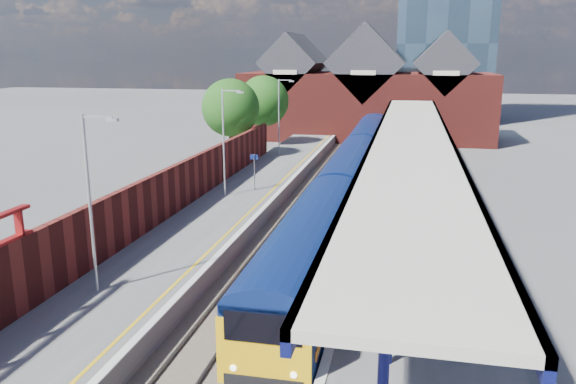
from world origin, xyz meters
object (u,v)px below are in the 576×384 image
(platform_sign, at_px, (254,166))
(train, at_px, (361,153))
(parked_car_dark, at_px, (468,271))
(lamp_post_d, at_px, (280,112))
(parked_car_silver, at_px, (433,263))
(lamp_post_b, at_px, (92,193))
(parked_car_blue, at_px, (437,276))
(lamp_post_c, at_px, (225,136))

(platform_sign, bearing_deg, train, 57.65)
(parked_car_dark, bearing_deg, lamp_post_d, 49.42)
(parked_car_dark, bearing_deg, platform_sign, 64.83)
(train, relative_size, parked_car_silver, 17.74)
(platform_sign, bearing_deg, parked_car_silver, -49.94)
(platform_sign, bearing_deg, parked_car_dark, -47.74)
(train, bearing_deg, lamp_post_b, -105.54)
(train, xyz_separation_m, parked_car_silver, (5.06, -24.00, -0.51))
(lamp_post_d, bearing_deg, train, -25.50)
(platform_sign, distance_m, parked_car_blue, 18.99)
(lamp_post_c, relative_size, parked_car_silver, 1.88)
(lamp_post_d, xyz_separation_m, platform_sign, (1.36, -14.00, -2.30))
(lamp_post_b, bearing_deg, train, 74.46)
(parked_car_silver, bearing_deg, train, -13.78)
(platform_sign, bearing_deg, lamp_post_d, 95.56)
(lamp_post_b, relative_size, parked_car_dark, 1.75)
(lamp_post_d, xyz_separation_m, parked_car_blue, (13.03, -28.95, -3.46))
(train, relative_size, lamp_post_b, 9.42)
(lamp_post_b, relative_size, parked_car_silver, 1.88)
(lamp_post_b, height_order, lamp_post_d, same)
(lamp_post_c, height_order, platform_sign, lamp_post_c)
(parked_car_dark, bearing_deg, lamp_post_c, 72.02)
(parked_car_silver, distance_m, parked_car_blue, 1.21)
(train, distance_m, parked_car_blue, 25.73)
(platform_sign, xyz_separation_m, parked_car_silver, (11.56, -13.75, -1.08))
(parked_car_silver, distance_m, parked_car_dark, 1.45)
(lamp_post_c, distance_m, parked_car_silver, 17.79)
(train, bearing_deg, parked_car_blue, -78.41)
(train, distance_m, platform_sign, 12.15)
(train, xyz_separation_m, parked_car_dark, (6.43, -24.47, -0.54))
(lamp_post_b, distance_m, platform_sign, 18.20)
(train, relative_size, platform_sign, 26.36)
(lamp_post_c, bearing_deg, lamp_post_d, 90.00)
(train, xyz_separation_m, lamp_post_b, (-7.86, -28.25, 2.87))
(train, bearing_deg, platform_sign, -122.35)
(platform_sign, height_order, parked_car_blue, platform_sign)
(lamp_post_d, xyz_separation_m, parked_car_dark, (14.28, -28.22, -3.41))
(train, distance_m, lamp_post_d, 9.16)
(lamp_post_c, bearing_deg, lamp_post_b, -90.00)
(train, distance_m, lamp_post_b, 29.46)
(lamp_post_b, height_order, parked_car_silver, lamp_post_b)
(lamp_post_d, bearing_deg, parked_car_dark, -63.15)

